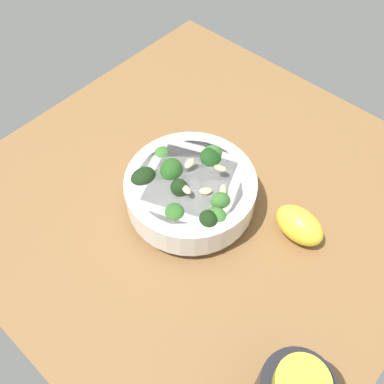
% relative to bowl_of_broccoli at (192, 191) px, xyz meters
% --- Properties ---
extents(ground_plane, '(0.70, 0.70, 0.05)m').
position_rel_bowl_of_broccoli_xyz_m(ground_plane, '(-0.03, -0.00, -0.07)').
color(ground_plane, brown).
extents(bowl_of_broccoli, '(0.20, 0.20, 0.09)m').
position_rel_bowl_of_broccoli_xyz_m(bowl_of_broccoli, '(0.00, 0.00, 0.00)').
color(bowl_of_broccoli, white).
rests_on(bowl_of_broccoli, ground_plane).
extents(lemon_wedge, '(0.05, 0.08, 0.05)m').
position_rel_bowl_of_broccoli_xyz_m(lemon_wedge, '(-0.07, 0.15, -0.02)').
color(lemon_wedge, yellow).
rests_on(lemon_wedge, ground_plane).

